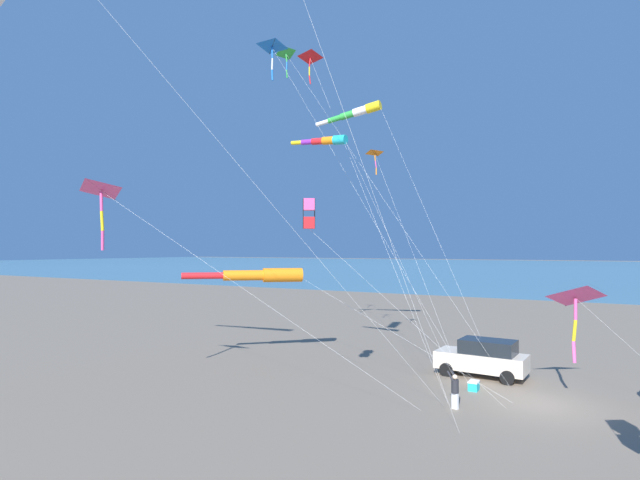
% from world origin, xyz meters
% --- Properties ---
extents(ground_plane, '(600.00, 600.00, 0.00)m').
position_xyz_m(ground_plane, '(0.00, 0.00, 0.00)').
color(ground_plane, '#756654').
extents(ocean_water_strip, '(240.00, 600.00, 0.01)m').
position_xyz_m(ocean_water_strip, '(-165.00, 0.00, 0.00)').
color(ocean_water_strip, teal).
rests_on(ocean_water_strip, ground_plane).
extents(parked_car, '(2.29, 4.41, 1.85)m').
position_xyz_m(parked_car, '(-3.37, -2.82, 0.95)').
color(parked_car, beige).
rests_on(parked_car, ground_plane).
extents(cooler_box, '(0.62, 0.42, 0.42)m').
position_xyz_m(cooler_box, '(-0.67, -2.68, 0.21)').
color(cooler_box, '#1EB7C6').
rests_on(cooler_box, ground_plane).
extents(person_child_green_jacket, '(0.44, 0.51, 1.49)m').
position_xyz_m(person_child_green_jacket, '(2.34, -2.75, 0.81)').
color(person_child_green_jacket, silver).
rests_on(person_child_green_jacket, ground_plane).
extents(kite_delta_teal_far_right, '(2.87, 8.58, 16.96)m').
position_xyz_m(kite_delta_teal_far_right, '(-0.55, -11.13, 16.54)').
color(kite_delta_teal_far_right, red).
rests_on(kite_delta_teal_far_right, ground_plane).
extents(kite_windsock_green_low_center, '(2.97, 7.72, 11.93)m').
position_xyz_m(kite_windsock_green_low_center, '(0.91, -9.41, 11.68)').
color(kite_windsock_green_low_center, '#1EB7C6').
rests_on(kite_windsock_green_low_center, ground_plane).
extents(kite_box_purple_drifting, '(3.96, 7.34, 8.40)m').
position_xyz_m(kite_box_purple_drifting, '(4.86, -7.99, 7.78)').
color(kite_box_purple_drifting, '#EF4C93').
rests_on(kite_box_purple_drifting, ground_plane).
extents(kite_windsock_black_fish_shape, '(5.13, 16.77, 5.27)m').
position_xyz_m(kite_windsock_black_fish_shape, '(-0.59, -14.38, 4.87)').
color(kite_windsock_black_fish_shape, orange).
rests_on(kite_windsock_black_fish_shape, ground_plane).
extents(kite_delta_orange_high_right, '(6.14, 13.11, 9.33)m').
position_xyz_m(kite_delta_orange_high_right, '(8.54, -16.01, 8.85)').
color(kite_delta_orange_high_right, '#EF4C93').
rests_on(kite_delta_orange_high_right, ground_plane).
extents(kite_delta_blue_topmost, '(2.17, 5.90, 12.27)m').
position_xyz_m(kite_delta_blue_topmost, '(-4.87, -9.25, 11.99)').
color(kite_delta_blue_topmost, orange).
rests_on(kite_delta_blue_topmost, ground_plane).
extents(kite_delta_white_trailing, '(2.64, 14.47, 19.36)m').
position_xyz_m(kite_delta_white_trailing, '(-4.38, -15.18, 18.90)').
color(kite_delta_white_trailing, green).
rests_on(kite_delta_white_trailing, ground_plane).
extents(kite_delta_rainbow_low_near, '(1.78, 12.43, 18.54)m').
position_xyz_m(kite_delta_rainbow_low_near, '(-1.43, -14.27, 18.15)').
color(kite_delta_rainbow_low_near, blue).
rests_on(kite_delta_rainbow_low_near, ground_plane).
extents(kite_delta_small_distant, '(2.11, 5.51, 4.91)m').
position_xyz_m(kite_delta_small_distant, '(-1.26, 1.37, 4.34)').
color(kite_delta_small_distant, '#EF4C93').
rests_on(kite_delta_small_distant, ground_plane).
extents(kite_windsock_magenta_far_left, '(3.52, 12.13, 15.80)m').
position_xyz_m(kite_windsock_magenta_far_left, '(-6.75, -11.36, 15.22)').
color(kite_windsock_magenta_far_left, yellow).
rests_on(kite_windsock_magenta_far_left, ground_plane).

